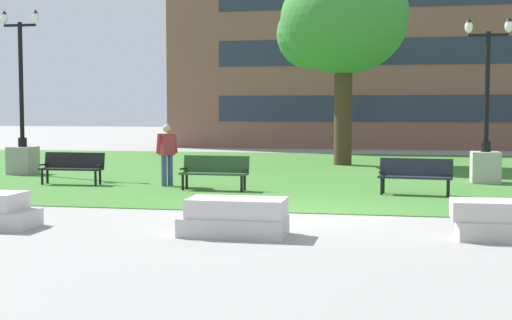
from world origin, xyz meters
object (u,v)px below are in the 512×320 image
(concrete_block_left, at_px, (235,218))
(lamp_post_left, at_px, (486,149))
(park_bench_near_left, at_px, (415,174))
(person_bystander_near_lawn, at_px, (167,151))
(park_bench_far_right, at_px, (73,166))
(concrete_block_right, at_px, (509,221))
(park_bench_far_left, at_px, (215,170))
(lamp_post_center, at_px, (22,141))

(concrete_block_left, xyz_separation_m, lamp_post_left, (5.28, 9.74, 0.69))
(park_bench_near_left, bearing_deg, concrete_block_left, -116.56)
(lamp_post_left, height_order, person_bystander_near_lawn, lamp_post_left)
(park_bench_near_left, distance_m, park_bench_far_right, 9.53)
(park_bench_far_right, distance_m, person_bystander_near_lawn, 2.81)
(concrete_block_right, height_order, park_bench_far_right, park_bench_far_right)
(park_bench_far_left, bearing_deg, concrete_block_left, -72.88)
(concrete_block_left, xyz_separation_m, lamp_post_center, (-9.34, 9.78, 0.79))
(park_bench_near_left, xyz_separation_m, person_bystander_near_lawn, (-6.72, 0.77, 0.44))
(park_bench_far_right, relative_size, lamp_post_center, 0.34)
(park_bench_near_left, xyz_separation_m, park_bench_far_right, (-9.50, 0.69, 0.00))
(park_bench_far_left, bearing_deg, park_bench_near_left, -0.58)
(concrete_block_right, distance_m, park_bench_far_right, 12.68)
(concrete_block_left, relative_size, concrete_block_right, 0.94)
(park_bench_far_right, bearing_deg, park_bench_far_left, -8.38)
(concrete_block_right, bearing_deg, lamp_post_center, 146.17)
(park_bench_near_left, bearing_deg, concrete_block_right, -77.30)
(concrete_block_left, distance_m, person_bystander_near_lawn, 8.01)
(park_bench_far_right, relative_size, lamp_post_left, 0.38)
(park_bench_near_left, height_order, park_bench_far_left, same)
(concrete_block_right, distance_m, lamp_post_left, 9.31)
(park_bench_far_right, height_order, lamp_post_center, lamp_post_center)
(park_bench_far_right, height_order, lamp_post_left, lamp_post_left)
(park_bench_far_right, bearing_deg, lamp_post_left, 12.97)
(park_bench_far_left, bearing_deg, person_bystander_near_lawn, 155.01)
(lamp_post_left, bearing_deg, concrete_block_left, -118.45)
(concrete_block_right, height_order, park_bench_far_left, park_bench_far_left)
(concrete_block_right, relative_size, park_bench_far_right, 1.06)
(lamp_post_center, bearing_deg, concrete_block_right, -33.83)
(concrete_block_left, bearing_deg, lamp_post_left, 61.55)
(park_bench_far_left, height_order, person_bystander_near_lawn, person_bystander_near_lawn)
(park_bench_far_left, xyz_separation_m, person_bystander_near_lawn, (-1.55, 0.72, 0.44))
(concrete_block_right, bearing_deg, concrete_block_left, -173.81)
(concrete_block_right, xyz_separation_m, park_bench_far_right, (-10.83, 6.58, 0.23))
(park_bench_far_right, distance_m, lamp_post_left, 11.90)
(park_bench_far_right, relative_size, person_bystander_near_lawn, 1.06)
(concrete_block_left, bearing_deg, concrete_block_right, 6.19)
(concrete_block_left, distance_m, park_bench_near_left, 7.14)
(person_bystander_near_lawn, bearing_deg, lamp_post_center, 155.71)
(concrete_block_left, height_order, park_bench_far_right, park_bench_far_right)
(park_bench_far_left, relative_size, lamp_post_center, 0.34)
(concrete_block_left, xyz_separation_m, concrete_block_right, (4.52, 0.49, 0.00))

